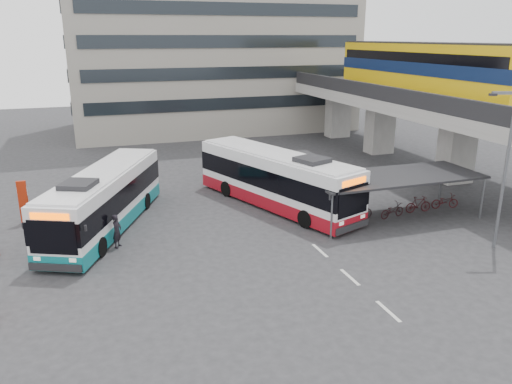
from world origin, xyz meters
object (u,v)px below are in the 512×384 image
object	(u,v)px
bus_teal	(105,200)
pedestrian	(117,231)
bus_main	(276,179)
lamp_post	(505,162)

from	to	relation	value
bus_teal	pedestrian	bearing A→B (deg)	-58.28
bus_main	pedestrian	xyz separation A→B (m)	(-9.75, -3.48, -0.83)
pedestrian	lamp_post	distance (m)	19.02
lamp_post	bus_main	bearing A→B (deg)	146.87
bus_main	pedestrian	size ratio (longest dim) A/B	7.24
bus_main	bus_teal	bearing A→B (deg)	162.41
bus_teal	lamp_post	size ratio (longest dim) A/B	1.51
bus_main	bus_teal	world-z (taller)	bus_main
pedestrian	bus_main	bearing A→B (deg)	-41.47
bus_main	pedestrian	world-z (taller)	bus_main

